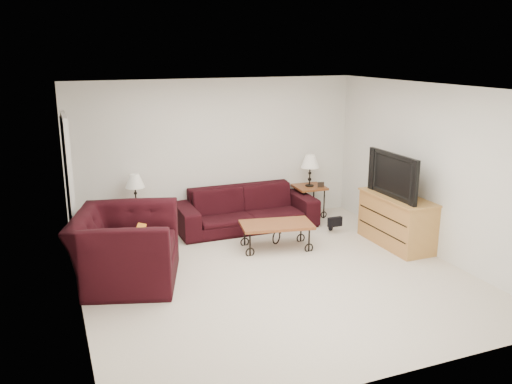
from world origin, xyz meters
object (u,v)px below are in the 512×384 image
side_table_right (309,201)px  tv_stand (397,221)px  lamp_right (310,171)px  lamp_left (135,191)px  backpack (331,217)px  television (399,175)px  armchair (126,248)px  sofa (246,208)px  side_table_left (137,222)px  coffee_table (276,236)px

side_table_right → tv_stand: 1.90m
lamp_right → lamp_left: bearing=180.0°
lamp_left → backpack: size_ratio=1.07×
lamp_right → television: television is taller
armchair → tv_stand: 4.11m
side_table_right → armchair: armchair is taller
side_table_right → lamp_left: 3.14m
side_table_right → television: bearing=-72.4°
sofa → armchair: bearing=-146.9°
lamp_right → side_table_right: bearing=0.0°
side_table_right → armchair: (-3.51, -1.63, 0.18)m
lamp_left → lamp_right: 3.10m
side_table_right → backpack: (-0.03, -0.86, -0.04)m
tv_stand → side_table_right: bearing=108.2°
sofa → side_table_right: (1.29, 0.18, -0.06)m
armchair → television: television is taller
sofa → lamp_left: lamp_left is taller
lamp_right → armchair: size_ratio=0.40×
lamp_right → tv_stand: 1.95m
lamp_left → armchair: 1.71m
sofa → lamp_left: 1.87m
lamp_left → side_table_left: bearing=0.0°
lamp_right → backpack: lamp_right is taller
sofa → tv_stand: (1.88, -1.62, 0.05)m
side_table_left → television: size_ratio=0.45×
television → backpack: 1.42m
lamp_right → armchair: 3.89m
side_table_right → lamp_right: size_ratio=1.00×
television → side_table_left: bearing=-116.1°
lamp_left → backpack: bearing=-15.7°
coffee_table → tv_stand: bearing=-16.6°
side_table_right → television: television is taller
side_table_left → lamp_right: 3.16m
side_table_right → armchair: 3.88m
lamp_left → television: 4.10m
side_table_left → television: 4.18m
television → sofa: bearing=-131.0°
lamp_left → armchair: (-0.41, -1.63, -0.33)m
tv_stand → backpack: size_ratio=2.66×
sofa → television: (1.86, -1.62, 0.78)m
sofa → tv_stand: size_ratio=1.81×
lamp_left → tv_stand: lamp_left is taller
television → backpack: bearing=-147.3°
sofa → armchair: 2.65m
armchair → lamp_left: bearing=3.2°
sofa → television: size_ratio=2.02×
coffee_table → armchair: armchair is taller
lamp_left → side_table_right: bearing=0.0°
tv_stand → armchair: bearing=177.6°
side_table_right → armchair: bearing=-155.2°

